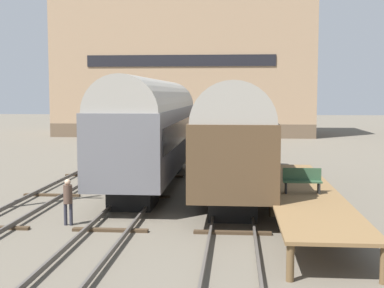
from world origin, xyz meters
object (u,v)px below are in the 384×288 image
object	(u,v)px
train_car_grey	(152,126)
person_worker	(68,198)
train_car_brown	(234,131)
bench	(302,180)

from	to	relation	value
train_car_grey	person_worker	distance (m)	9.00
train_car_brown	train_car_grey	bearing A→B (deg)	162.45
train_car_brown	person_worker	world-z (taller)	train_car_brown
train_car_brown	bench	distance (m)	6.58
person_worker	train_car_grey	bearing A→B (deg)	78.87
bench	train_car_brown	bearing A→B (deg)	113.10
train_car_brown	bench	bearing A→B (deg)	-66.90
train_car_grey	person_worker	xyz separation A→B (m)	(-1.69, -8.59, -2.07)
train_car_grey	person_worker	world-z (taller)	train_car_grey
train_car_grey	bench	distance (m)	9.96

